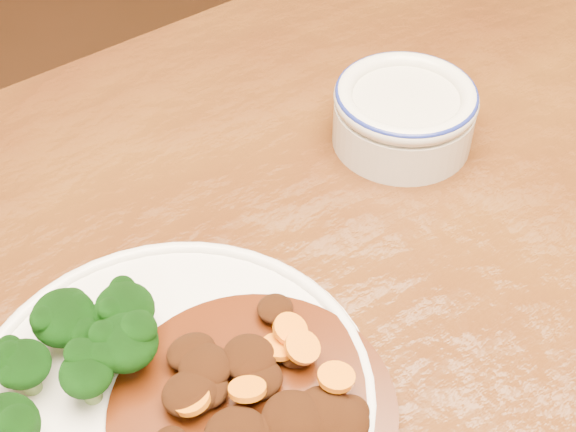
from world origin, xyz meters
TOP-DOWN VIEW (x-y plane):
  - dining_table at (0.00, 0.00)m, footprint 1.58×1.05m
  - dinner_plate at (-0.18, 0.01)m, footprint 0.29×0.29m
  - broccoli_florets at (-0.23, 0.06)m, footprint 0.14×0.11m
  - mince_stew at (-0.14, -0.03)m, footprint 0.19×0.19m
  - dip_bowl at (0.13, 0.16)m, footprint 0.13×0.13m

SIDE VIEW (x-z plane):
  - dining_table at x=0.00m, z-range 0.30..1.05m
  - dinner_plate at x=-0.18m, z-range 0.75..0.77m
  - mince_stew at x=-0.14m, z-range 0.76..0.79m
  - dip_bowl at x=0.13m, z-range 0.75..0.81m
  - broccoli_florets at x=-0.23m, z-range 0.77..0.82m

